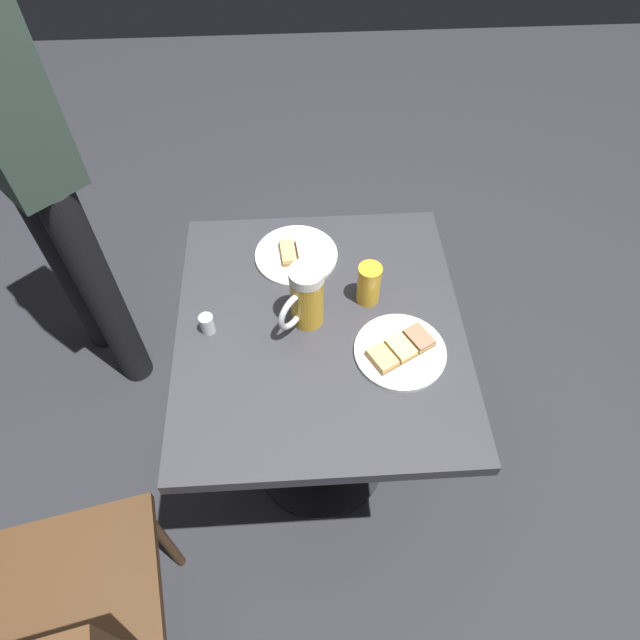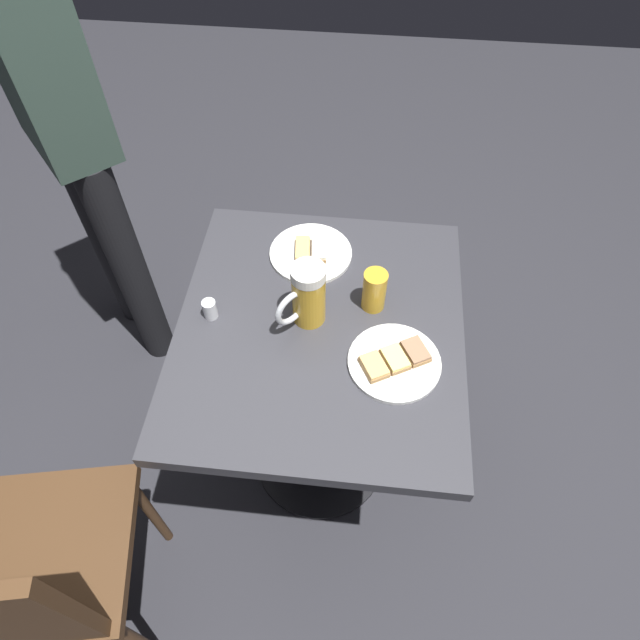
{
  "view_description": "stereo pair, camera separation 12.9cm",
  "coord_description": "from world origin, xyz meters",
  "px_view_note": "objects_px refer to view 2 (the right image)",
  "views": [
    {
      "loc": [
        0.05,
        0.78,
        1.81
      ],
      "look_at": [
        0.0,
        0.0,
        0.78
      ],
      "focal_mm": 31.13,
      "sensor_mm": 36.0,
      "label": 1
    },
    {
      "loc": [
        -0.08,
        0.77,
        1.81
      ],
      "look_at": [
        0.0,
        0.0,
        0.78
      ],
      "focal_mm": 31.13,
      "sensor_mm": 36.0,
      "label": 2
    }
  ],
  "objects_px": {
    "salt_shaker": "(209,311)",
    "cafe_chair": "(31,580)",
    "plate_near": "(394,361)",
    "plate_far": "(311,252)",
    "beer_mug": "(307,296)",
    "patron_standing": "(60,115)",
    "beer_glass_small": "(374,290)"
  },
  "relations": [
    {
      "from": "salt_shaker",
      "to": "cafe_chair",
      "type": "relative_size",
      "value": 0.06
    },
    {
      "from": "plate_near",
      "to": "cafe_chair",
      "type": "height_order",
      "value": "cafe_chair"
    },
    {
      "from": "plate_near",
      "to": "cafe_chair",
      "type": "bearing_deg",
      "value": 33.33
    },
    {
      "from": "cafe_chair",
      "to": "plate_near",
      "type": "bearing_deg",
      "value": 21.65
    },
    {
      "from": "plate_far",
      "to": "beer_mug",
      "type": "bearing_deg",
      "value": 94.57
    },
    {
      "from": "cafe_chair",
      "to": "patron_standing",
      "type": "distance_m",
      "value": 1.14
    },
    {
      "from": "cafe_chair",
      "to": "patron_standing",
      "type": "height_order",
      "value": "patron_standing"
    },
    {
      "from": "salt_shaker",
      "to": "patron_standing",
      "type": "bearing_deg",
      "value": -44.36
    },
    {
      "from": "plate_far",
      "to": "beer_glass_small",
      "type": "bearing_deg",
      "value": 138.14
    },
    {
      "from": "salt_shaker",
      "to": "patron_standing",
      "type": "height_order",
      "value": "patron_standing"
    },
    {
      "from": "beer_glass_small",
      "to": "cafe_chair",
      "type": "relative_size",
      "value": 0.12
    },
    {
      "from": "plate_far",
      "to": "cafe_chair",
      "type": "xyz_separation_m",
      "value": [
        0.51,
        0.8,
        -0.23
      ]
    },
    {
      "from": "salt_shaker",
      "to": "plate_far",
      "type": "bearing_deg",
      "value": -132.79
    },
    {
      "from": "beer_mug",
      "to": "patron_standing",
      "type": "relative_size",
      "value": 0.1
    },
    {
      "from": "plate_near",
      "to": "patron_standing",
      "type": "bearing_deg",
      "value": -31.22
    },
    {
      "from": "plate_near",
      "to": "beer_glass_small",
      "type": "distance_m",
      "value": 0.18
    },
    {
      "from": "beer_glass_small",
      "to": "patron_standing",
      "type": "distance_m",
      "value": 0.97
    },
    {
      "from": "plate_far",
      "to": "beer_glass_small",
      "type": "relative_size",
      "value": 1.95
    },
    {
      "from": "plate_near",
      "to": "beer_mug",
      "type": "xyz_separation_m",
      "value": [
        0.21,
        -0.11,
        0.07
      ]
    },
    {
      "from": "plate_near",
      "to": "salt_shaker",
      "type": "height_order",
      "value": "salt_shaker"
    },
    {
      "from": "plate_far",
      "to": "beer_glass_small",
      "type": "distance_m",
      "value": 0.23
    },
    {
      "from": "cafe_chair",
      "to": "beer_mug",
      "type": "bearing_deg",
      "value": 36.59
    },
    {
      "from": "plate_far",
      "to": "beer_mug",
      "type": "xyz_separation_m",
      "value": [
        -0.02,
        0.21,
        0.08
      ]
    },
    {
      "from": "plate_near",
      "to": "patron_standing",
      "type": "height_order",
      "value": "patron_standing"
    },
    {
      "from": "patron_standing",
      "to": "plate_near",
      "type": "bearing_deg",
      "value": 16.62
    },
    {
      "from": "beer_mug",
      "to": "patron_standing",
      "type": "xyz_separation_m",
      "value": [
        0.72,
        -0.45,
        0.12
      ]
    },
    {
      "from": "beer_glass_small",
      "to": "salt_shaker",
      "type": "relative_size",
      "value": 2.17
    },
    {
      "from": "plate_near",
      "to": "beer_glass_small",
      "type": "height_order",
      "value": "beer_glass_small"
    },
    {
      "from": "plate_far",
      "to": "salt_shaker",
      "type": "height_order",
      "value": "salt_shaker"
    },
    {
      "from": "cafe_chair",
      "to": "patron_standing",
      "type": "bearing_deg",
      "value": 88.63
    },
    {
      "from": "salt_shaker",
      "to": "patron_standing",
      "type": "relative_size",
      "value": 0.03
    },
    {
      "from": "plate_far",
      "to": "salt_shaker",
      "type": "distance_m",
      "value": 0.31
    }
  ]
}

